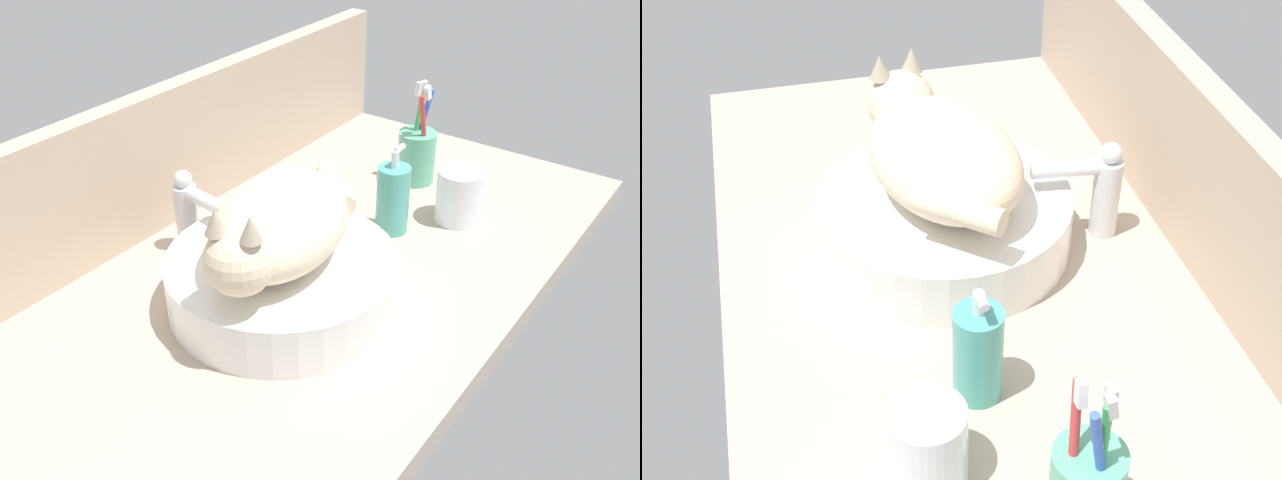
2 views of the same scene
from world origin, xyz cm
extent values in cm
cube|color=#B2A08E|center=(0.00, 0.00, -2.00)|extent=(112.65, 60.49, 4.00)
cube|color=tan|center=(0.00, 28.44, 11.27)|extent=(112.65, 3.60, 22.54)
cylinder|color=white|center=(-9.08, -1.56, 3.77)|extent=(32.13, 32.13, 7.54)
ellipsoid|color=beige|center=(-9.08, -1.56, 13.04)|extent=(28.48, 22.75, 11.00)
sphere|color=beige|center=(-20.57, -4.56, 14.54)|extent=(8.80, 8.80, 8.80)
cone|color=tan|center=(-20.98, -6.94, 19.94)|extent=(2.80, 2.80, 3.20)
cone|color=tan|center=(-22.09, -2.68, 19.94)|extent=(2.80, 2.80, 3.20)
cylinder|color=beige|center=(2.17, -2.58, 13.54)|extent=(9.63, 10.40, 3.20)
cylinder|color=silver|center=(-6.50, 19.01, 5.50)|extent=(3.60, 3.60, 11.00)
cylinder|color=silver|center=(-7.12, 14.04, 10.40)|extent=(3.43, 10.20, 2.20)
sphere|color=silver|center=(-6.50, 19.01, 12.20)|extent=(2.80, 2.80, 2.80)
cylinder|color=teal|center=(16.65, -3.97, 5.68)|extent=(5.30, 5.30, 11.36)
cylinder|color=silver|center=(16.65, -3.97, 12.76)|extent=(1.20, 1.20, 2.80)
cylinder|color=silver|center=(17.85, -3.97, 14.16)|extent=(2.20, 1.00, 1.00)
cylinder|color=green|center=(34.81, 2.25, 8.90)|extent=(2.76, 1.98, 17.02)
cube|color=white|center=(34.81, 2.25, 17.40)|extent=(1.46, 0.95, 2.56)
cylinder|color=#D13838|center=(33.96, -0.39, 8.90)|extent=(4.09, 1.57, 16.89)
cube|color=white|center=(33.96, -0.39, 17.40)|extent=(1.64, 0.89, 2.61)
cylinder|color=blue|center=(35.76, 1.92, 8.90)|extent=(1.96, 4.08, 16.89)
cube|color=white|center=(35.76, 1.92, 17.40)|extent=(1.36, 1.24, 2.58)
cylinder|color=white|center=(25.96, -11.28, 4.53)|extent=(7.66, 7.66, 9.06)
cylinder|color=silver|center=(25.96, -11.28, 2.91)|extent=(6.74, 6.74, 5.82)
camera|label=1|loc=(-71.57, -52.52, 61.33)|focal=40.00mm
camera|label=2|loc=(79.07, -21.09, 71.91)|focal=50.00mm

